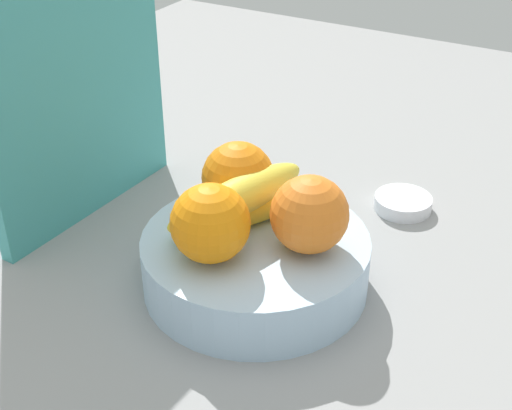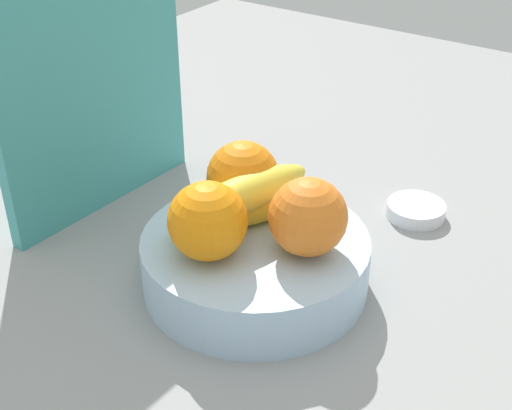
% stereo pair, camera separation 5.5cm
% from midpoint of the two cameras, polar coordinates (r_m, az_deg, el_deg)
% --- Properties ---
extents(ground_plane, '(1.80, 1.40, 0.03)m').
position_cam_midpoint_polar(ground_plane, '(0.79, 1.12, -6.92)').
color(ground_plane, gray).
extents(fruit_bowl, '(0.24, 0.24, 0.06)m').
position_cam_midpoint_polar(fruit_bowl, '(0.76, 2.08, -4.57)').
color(fruit_bowl, '#ACCBE5').
rests_on(fruit_bowl, ground_plane).
extents(orange_front_left, '(0.08, 0.08, 0.08)m').
position_cam_midpoint_polar(orange_front_left, '(0.70, 6.44, -1.01)').
color(orange_front_left, orange).
rests_on(orange_front_left, fruit_bowl).
extents(orange_front_right, '(0.08, 0.08, 0.08)m').
position_cam_midpoint_polar(orange_front_right, '(0.77, 0.98, 2.22)').
color(orange_front_right, orange).
rests_on(orange_front_right, fruit_bowl).
extents(orange_center, '(0.08, 0.08, 0.08)m').
position_cam_midpoint_polar(orange_center, '(0.69, -1.66, -1.36)').
color(orange_center, orange).
rests_on(orange_center, fruit_bowl).
extents(banana_bunch, '(0.18, 0.12, 0.06)m').
position_cam_midpoint_polar(banana_bunch, '(0.74, 1.12, 0.26)').
color(banana_bunch, yellow).
rests_on(banana_bunch, fruit_bowl).
extents(cutting_board, '(0.28, 0.03, 0.36)m').
position_cam_midpoint_polar(cutting_board, '(0.86, -11.38, 10.74)').
color(cutting_board, teal).
rests_on(cutting_board, ground_plane).
extents(jar_lid, '(0.07, 0.07, 0.02)m').
position_cam_midpoint_polar(jar_lid, '(0.91, 14.45, -0.44)').
color(jar_lid, white).
rests_on(jar_lid, ground_plane).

